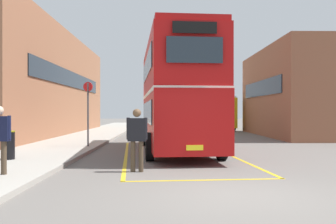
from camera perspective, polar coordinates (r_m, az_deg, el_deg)
ground_plane at (r=22.36m, az=3.10°, el=-4.35°), size 135.60×135.60×0.00m
sidewalk_left at (r=25.21m, az=-12.21°, el=-3.69°), size 4.00×57.60×0.14m
brick_building_left at (r=29.28m, az=-20.73°, el=3.89°), size 6.84×23.84×7.34m
depot_building_right at (r=28.96m, az=21.75°, el=2.73°), size 8.20×12.62×6.13m
double_decker_bus at (r=16.23m, az=1.21°, el=2.85°), size 3.42×9.85×4.75m
single_deck_bus at (r=36.73m, az=7.27°, el=-0.05°), size 2.70×9.40×3.02m
pedestrian_boarding at (r=10.80m, az=-4.73°, el=-3.47°), size 0.60×0.26×1.81m
litter_bin at (r=13.60m, az=-23.09°, el=-4.62°), size 0.46×0.46×0.95m
bus_stop_sign at (r=17.59m, az=-12.03°, el=0.62°), size 0.44×0.09×2.94m
bay_marking_yellow at (r=14.47m, az=1.75°, el=-6.76°), size 5.18×12.02×0.01m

